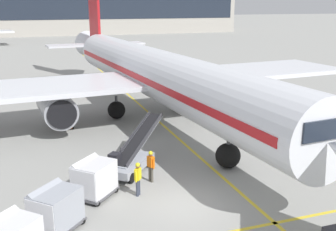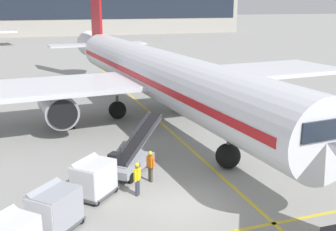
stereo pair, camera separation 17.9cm
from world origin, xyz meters
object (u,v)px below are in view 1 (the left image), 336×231
(parked_airplane, at_px, (153,73))
(baggage_cart_second, at_px, (55,208))
(ground_crew_by_loader, at_px, (138,177))
(baggage_cart_lead, at_px, (94,178))
(safety_cone_engine_keepout, at_px, (69,124))
(ground_crew_by_carts, at_px, (151,164))
(belt_loader, at_px, (131,157))

(parked_airplane, bearing_deg, baggage_cart_second, -120.39)
(parked_airplane, xyz_separation_m, baggage_cart_second, (-8.94, -15.24, -2.77))
(parked_airplane, height_order, ground_crew_by_loader, parked_airplane)
(baggage_cart_lead, distance_m, baggage_cart_second, 3.22)
(baggage_cart_second, relative_size, safety_cone_engine_keepout, 3.20)
(ground_crew_by_loader, bearing_deg, safety_cone_engine_keepout, 99.75)
(ground_crew_by_carts, height_order, safety_cone_engine_keepout, ground_crew_by_carts)
(baggage_cart_lead, distance_m, ground_crew_by_carts, 3.23)
(parked_airplane, height_order, belt_loader, parked_airplane)
(baggage_cart_lead, xyz_separation_m, safety_cone_engine_keepout, (-0.06, 11.85, -0.61))
(baggage_cart_lead, bearing_deg, parked_airplane, 61.39)
(parked_airplane, relative_size, ground_crew_by_loader, 26.43)
(ground_crew_by_carts, relative_size, safety_cone_engine_keepout, 2.19)
(belt_loader, distance_m, baggage_cart_second, 6.77)
(parked_airplane, relative_size, safety_cone_engine_keepout, 57.84)
(belt_loader, bearing_deg, parked_airplane, 66.53)
(parked_airplane, bearing_deg, belt_loader, -113.47)
(safety_cone_engine_keepout, bearing_deg, ground_crew_by_carts, -73.92)
(baggage_cart_second, height_order, ground_crew_by_carts, baggage_cart_second)
(parked_airplane, distance_m, baggage_cart_second, 17.88)
(parked_airplane, relative_size, ground_crew_by_carts, 26.43)
(parked_airplane, bearing_deg, baggage_cart_lead, -118.61)
(ground_crew_by_carts, bearing_deg, ground_crew_by_loader, -128.58)
(belt_loader, distance_m, baggage_cart_lead, 3.55)
(baggage_cart_second, distance_m, ground_crew_by_carts, 6.09)
(safety_cone_engine_keepout, bearing_deg, baggage_cart_lead, -89.71)
(parked_airplane, xyz_separation_m, safety_cone_engine_keepout, (-6.99, -0.86, -3.38))
(belt_loader, bearing_deg, baggage_cart_second, -131.83)
(baggage_cart_second, bearing_deg, ground_crew_by_loader, 25.17)
(belt_loader, distance_m, safety_cone_engine_keepout, 9.69)
(baggage_cart_lead, relative_size, baggage_cart_second, 1.00)
(ground_crew_by_loader, bearing_deg, belt_loader, 82.23)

